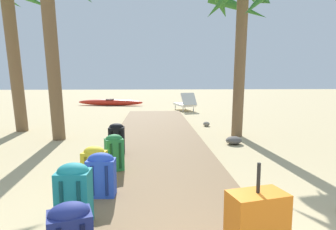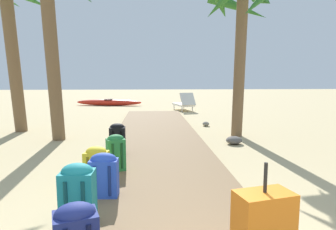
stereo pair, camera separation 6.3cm
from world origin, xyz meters
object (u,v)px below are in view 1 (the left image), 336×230
(backpack_yellow, at_px, (94,163))
(palm_tree_near_left, at_px, (9,11))
(backpack_black, at_px, (117,138))
(lounge_chair, at_px, (185,103))
(backpack_green, at_px, (114,151))
(kayak, at_px, (110,102))
(palm_tree_far_right, at_px, (242,17))
(backpack_blue, at_px, (101,173))
(backpack_teal, at_px, (74,193))

(backpack_yellow, height_order, palm_tree_near_left, palm_tree_near_left)
(backpack_black, bearing_deg, lounge_chair, 74.49)
(backpack_black, relative_size, palm_tree_near_left, 0.13)
(backpack_black, xyz_separation_m, backpack_green, (0.07, -0.91, -0.01))
(kayak, bearing_deg, palm_tree_far_right, -62.59)
(backpack_blue, relative_size, lounge_chair, 0.32)
(backpack_yellow, bearing_deg, lounge_chair, 76.06)
(backpack_teal, xyz_separation_m, backpack_blue, (0.13, 0.70, -0.05))
(palm_tree_near_left, relative_size, lounge_chair, 2.62)
(backpack_blue, distance_m, lounge_chair, 9.70)
(backpack_black, xyz_separation_m, palm_tree_far_right, (2.79, 1.83, 2.52))
(palm_tree_near_left, bearing_deg, backpack_black, -42.04)
(backpack_teal, height_order, backpack_black, backpack_teal)
(backpack_green, relative_size, palm_tree_far_right, 0.14)
(palm_tree_far_right, relative_size, kayak, 1.08)
(backpack_black, bearing_deg, backpack_blue, -88.62)
(backpack_green, xyz_separation_m, backpack_blue, (-0.03, -0.97, -0.01))
(backpack_yellow, bearing_deg, backpack_green, 67.85)
(backpack_green, bearing_deg, backpack_yellow, -112.15)
(backpack_teal, height_order, lounge_chair, lounge_chair)
(backpack_black, relative_size, palm_tree_far_right, 0.15)
(palm_tree_far_right, bearing_deg, backpack_blue, -126.41)
(backpack_green, height_order, palm_tree_near_left, palm_tree_near_left)
(backpack_blue, distance_m, palm_tree_near_left, 6.14)
(backpack_blue, distance_m, kayak, 12.19)
(palm_tree_far_right, bearing_deg, backpack_teal, -123.06)
(backpack_teal, distance_m, kayak, 12.87)
(palm_tree_near_left, bearing_deg, palm_tree_far_right, -8.33)
(backpack_teal, bearing_deg, backpack_blue, 79.32)
(backpack_black, distance_m, palm_tree_near_left, 4.86)
(backpack_blue, bearing_deg, backpack_teal, -100.68)
(backpack_teal, bearing_deg, lounge_chair, 77.83)
(backpack_black, bearing_deg, backpack_green, -85.36)
(backpack_black, relative_size, backpack_blue, 1.10)
(backpack_teal, xyz_separation_m, backpack_green, (0.16, 1.67, -0.03))
(palm_tree_far_right, bearing_deg, palm_tree_near_left, 171.67)
(palm_tree_far_right, bearing_deg, lounge_chair, 96.73)
(backpack_teal, distance_m, backpack_green, 1.67)
(backpack_green, distance_m, lounge_chair, 8.75)
(kayak, bearing_deg, backpack_black, -81.34)
(backpack_yellow, relative_size, palm_tree_near_left, 0.11)
(backpack_green, bearing_deg, kayak, 98.33)
(backpack_green, xyz_separation_m, lounge_chair, (2.03, 8.51, -0.04))
(backpack_teal, bearing_deg, backpack_black, 88.08)
(backpack_teal, xyz_separation_m, lounge_chair, (2.19, 10.17, -0.07))
(backpack_yellow, distance_m, palm_tree_near_left, 5.71)
(backpack_teal, relative_size, backpack_blue, 1.17)
(backpack_teal, height_order, palm_tree_far_right, palm_tree_far_right)
(backpack_green, distance_m, kayak, 11.24)
(backpack_teal, relative_size, palm_tree_far_right, 0.16)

